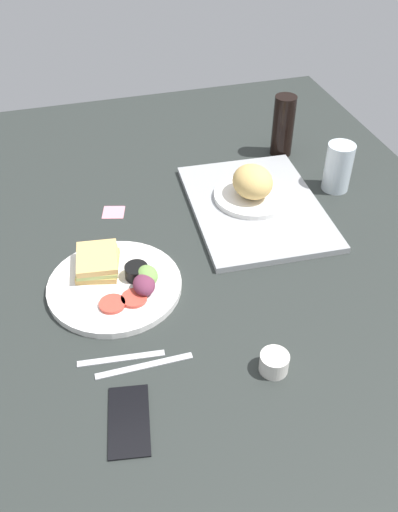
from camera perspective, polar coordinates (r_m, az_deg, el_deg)
ground_plane at (r=127.60cm, az=-1.54°, el=-1.56°), size 190.00×150.00×3.00cm
serving_tray at (r=144.75cm, az=5.95°, el=5.20°), size 46.54×35.13×1.60cm
bread_plate_near at (r=144.10cm, az=5.63°, el=7.23°), size 20.42×20.42×9.59cm
plate_with_salad at (r=121.82cm, az=-8.73°, el=-2.57°), size 29.68×29.68×5.40cm
drinking_glass at (r=153.79cm, az=14.39°, el=9.02°), size 7.42×7.42×13.45cm
soda_bottle at (r=166.70cm, az=8.82°, el=13.34°), size 6.40×6.40×18.21cm
espresso_cup at (r=105.47cm, az=7.88°, el=-11.02°), size 5.60×5.60×4.00cm
fork at (r=108.51cm, az=-8.17°, el=-10.55°), size 3.17×17.05×0.50cm
knife at (r=106.84cm, az=-5.75°, el=-11.35°), size 1.50×19.01×0.50cm
cell_phone at (r=100.00cm, az=-7.37°, el=-16.69°), size 15.37×9.43×0.80cm
sticky_note at (r=144.90cm, az=-8.95°, el=4.57°), size 6.88×6.88×0.12cm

